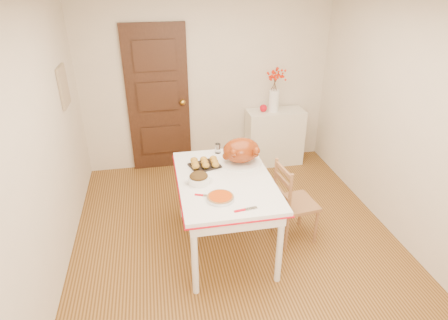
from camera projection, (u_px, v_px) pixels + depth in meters
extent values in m
cube|color=#4B2D0E|center=(237.00, 243.00, 4.09)|extent=(3.50, 4.00, 0.00)
cube|color=beige|center=(207.00, 82.00, 5.26)|extent=(3.50, 0.00, 2.50)
cube|color=beige|center=(336.00, 306.00, 1.77)|extent=(3.50, 0.00, 2.50)
cube|color=beige|center=(41.00, 154.00, 3.22)|extent=(0.00, 4.00, 2.50)
cube|color=beige|center=(407.00, 125.00, 3.81)|extent=(0.00, 4.00, 2.50)
cube|color=#3B2013|center=(158.00, 100.00, 5.22)|extent=(0.85, 0.06, 2.06)
cube|color=tan|center=(63.00, 86.00, 4.16)|extent=(0.03, 0.35, 0.45)
cube|color=silver|center=(274.00, 137.00, 5.62)|extent=(0.83, 0.37, 0.83)
sphere|color=red|center=(263.00, 108.00, 5.37)|extent=(0.11, 0.11, 0.11)
cylinder|color=#B53805|center=(220.00, 197.00, 3.35)|extent=(0.27, 0.27, 0.05)
cylinder|color=white|center=(218.00, 148.00, 4.18)|extent=(0.08, 0.08, 0.11)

